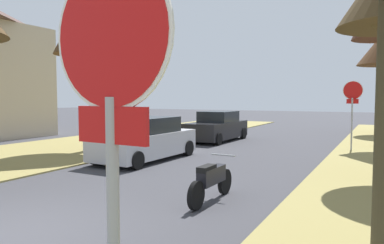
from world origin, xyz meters
name	(u,v)px	position (x,y,z in m)	size (l,w,h in m)	color
ground_plane	(4,237)	(0.00, 0.00, 0.00)	(120.00, 120.00, 0.00)	#38383D
stop_sign_near	(112,116)	(4.22, -2.27, 2.20)	(0.80, 0.08, 2.98)	#9EA0A5
stop_sign_far	(353,100)	(4.27, 13.37, 2.19)	(0.81, 0.27, 2.97)	#9EA0A5
street_tree_left_mid_a	(94,17)	(-5.52, 8.24, 5.71)	(3.35, 3.35, 7.44)	brown
parked_sedan_silver	(146,140)	(-2.29, 7.37, 0.72)	(2.04, 4.44, 1.57)	#BCBCC1
parked_sedan_black	(217,127)	(-2.41, 14.12, 0.72)	(2.04, 4.44, 1.57)	black
parked_motorcycle	(211,180)	(2.16, 3.48, 0.48)	(0.60, 2.05, 0.97)	black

